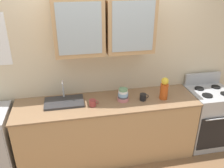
{
  "coord_description": "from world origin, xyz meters",
  "views": [
    {
      "loc": [
        -0.47,
        -2.74,
        2.5
      ],
      "look_at": [
        0.07,
        0.0,
        1.16
      ],
      "focal_mm": 38.23,
      "sensor_mm": 36.0,
      "label": 1
    }
  ],
  "objects_px": {
    "cup_near_sink": "(93,103)",
    "cup_near_bowls": "(143,97)",
    "stove_range": "(206,117)",
    "sink_faucet": "(64,102)",
    "bowl_stack": "(123,95)",
    "vase": "(164,89)"
  },
  "relations": [
    {
      "from": "stove_range",
      "to": "cup_near_bowls",
      "type": "height_order",
      "value": "stove_range"
    },
    {
      "from": "sink_faucet",
      "to": "bowl_stack",
      "type": "distance_m",
      "value": 0.79
    },
    {
      "from": "cup_near_bowls",
      "to": "bowl_stack",
      "type": "bearing_deg",
      "value": 169.95
    },
    {
      "from": "stove_range",
      "to": "sink_faucet",
      "type": "xyz_separation_m",
      "value": [
        -2.11,
        0.08,
        0.46
      ]
    },
    {
      "from": "stove_range",
      "to": "cup_near_sink",
      "type": "bearing_deg",
      "value": -177.77
    },
    {
      "from": "sink_faucet",
      "to": "vase",
      "type": "relative_size",
      "value": 1.65
    },
    {
      "from": "bowl_stack",
      "to": "cup_near_bowls",
      "type": "relative_size",
      "value": 1.43
    },
    {
      "from": "bowl_stack",
      "to": "cup_near_sink",
      "type": "height_order",
      "value": "bowl_stack"
    },
    {
      "from": "cup_near_sink",
      "to": "cup_near_bowls",
      "type": "xyz_separation_m",
      "value": [
        0.69,
        0.02,
        0.0
      ]
    },
    {
      "from": "cup_near_sink",
      "to": "cup_near_bowls",
      "type": "distance_m",
      "value": 0.69
    },
    {
      "from": "cup_near_sink",
      "to": "stove_range",
      "type": "bearing_deg",
      "value": 2.23
    },
    {
      "from": "bowl_stack",
      "to": "cup_near_bowls",
      "type": "height_order",
      "value": "bowl_stack"
    },
    {
      "from": "sink_faucet",
      "to": "stove_range",
      "type": "bearing_deg",
      "value": -2.15
    },
    {
      "from": "bowl_stack",
      "to": "vase",
      "type": "relative_size",
      "value": 0.57
    },
    {
      "from": "stove_range",
      "to": "cup_near_bowls",
      "type": "bearing_deg",
      "value": -177.47
    },
    {
      "from": "sink_faucet",
      "to": "vase",
      "type": "xyz_separation_m",
      "value": [
        1.34,
        -0.14,
        0.13
      ]
    },
    {
      "from": "stove_range",
      "to": "cup_near_sink",
      "type": "height_order",
      "value": "stove_range"
    },
    {
      "from": "sink_faucet",
      "to": "cup_near_sink",
      "type": "bearing_deg",
      "value": -22.01
    },
    {
      "from": "bowl_stack",
      "to": "cup_near_bowls",
      "type": "xyz_separation_m",
      "value": [
        0.27,
        -0.05,
        -0.03
      ]
    },
    {
      "from": "cup_near_sink",
      "to": "cup_near_bowls",
      "type": "bearing_deg",
      "value": 1.77
    },
    {
      "from": "sink_faucet",
      "to": "cup_near_sink",
      "type": "xyz_separation_m",
      "value": [
        0.36,
        -0.15,
        0.02
      ]
    },
    {
      "from": "stove_range",
      "to": "cup_near_bowls",
      "type": "relative_size",
      "value": 8.72
    }
  ]
}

